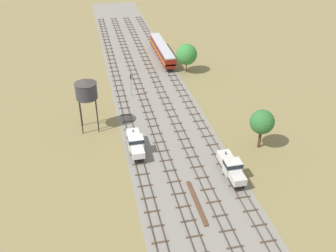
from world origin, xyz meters
name	(u,v)px	position (x,y,z in m)	size (l,w,h in m)	color
ground_plane	(149,87)	(0.00, 56.00, 0.00)	(480.00, 480.00, 0.00)	olive
ballast_bed	(149,87)	(0.00, 56.00, 0.00)	(18.24, 176.00, 0.01)	gray
track_far_left	(119,88)	(-7.12, 57.00, 0.14)	(2.40, 126.00, 0.29)	#47382D
track_left	(139,86)	(-2.37, 57.00, 0.14)	(2.40, 126.00, 0.29)	#47382D
track_centre_left	(158,84)	(2.37, 57.00, 0.14)	(2.40, 126.00, 0.29)	#47382D
track_centre	(176,82)	(7.12, 57.00, 0.14)	(2.40, 126.00, 0.29)	#47382D
shunter_loco_centre_nearest	(232,167)	(7.12, 18.86, 2.01)	(2.74, 8.46, 3.10)	beige
shunter_loco_far_left_near	(136,143)	(-7.12, 29.38, 2.01)	(2.74, 8.46, 3.10)	white
passenger_coach_centre_mid	(162,50)	(7.12, 74.28, 2.61)	(2.96, 22.00, 3.80)	maroon
water_tower	(86,90)	(-14.77, 39.46, 8.48)	(4.31, 4.31, 10.40)	#2D2826
signal_post_nearest	(131,83)	(-4.75, 52.19, 3.39)	(0.28, 0.47, 5.32)	gray
lineside_tree_0	(187,54)	(11.25, 62.94, 4.95)	(5.41, 5.41, 7.66)	#4C331E
lineside_tree_1	(262,122)	(15.31, 26.04, 5.31)	(4.44, 4.44, 7.57)	#4C331E
spare_rail_bundle	(197,202)	(-0.18, 13.92, 0.12)	(0.60, 10.00, 0.24)	brown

